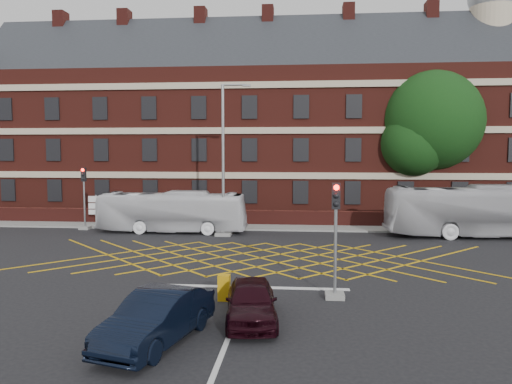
# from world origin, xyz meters

# --- Properties ---
(ground) EXTENTS (120.00, 120.00, 0.00)m
(ground) POSITION_xyz_m (0.00, 0.00, 0.00)
(ground) COLOR black
(ground) RESTS_ON ground
(victorian_building) EXTENTS (51.00, 12.17, 20.40)m
(victorian_building) POSITION_xyz_m (0.25, 22.00, 7.84)
(victorian_building) COLOR #501B14
(victorian_building) RESTS_ON ground
(boundary_wall) EXTENTS (56.00, 0.50, 1.10)m
(boundary_wall) POSITION_xyz_m (0.00, 13.00, 0.55)
(boundary_wall) COLOR #4C1814
(boundary_wall) RESTS_ON ground
(far_pavement) EXTENTS (60.00, 3.00, 0.12)m
(far_pavement) POSITION_xyz_m (0.00, 12.00, 0.06)
(far_pavement) COLOR slate
(far_pavement) RESTS_ON ground
(box_junction_hatching) EXTENTS (8.22, 8.22, 0.02)m
(box_junction_hatching) POSITION_xyz_m (0.00, 2.00, 0.01)
(box_junction_hatching) COLOR #CC990C
(box_junction_hatching) RESTS_ON ground
(stop_line) EXTENTS (8.00, 0.30, 0.02)m
(stop_line) POSITION_xyz_m (0.00, -3.50, 0.01)
(stop_line) COLOR silver
(stop_line) RESTS_ON ground
(centre_line) EXTENTS (0.15, 14.00, 0.02)m
(centre_line) POSITION_xyz_m (0.00, -10.00, 0.01)
(centre_line) COLOR silver
(centre_line) RESTS_ON ground
(bus_left) EXTENTS (9.88, 2.38, 2.75)m
(bus_left) POSITION_xyz_m (-6.52, 9.46, 1.37)
(bus_left) COLOR silver
(bus_left) RESTS_ON ground
(bus_right) EXTENTS (11.87, 3.24, 3.28)m
(bus_right) POSITION_xyz_m (13.34, 9.44, 1.64)
(bus_right) COLOR #B9B8BD
(bus_right) RESTS_ON ground
(car_navy) EXTENTS (2.65, 4.72, 1.47)m
(car_navy) POSITION_xyz_m (-1.96, -9.48, 0.74)
(car_navy) COLOR black
(car_navy) RESTS_ON ground
(car_maroon) EXTENTS (2.03, 4.11, 1.35)m
(car_maroon) POSITION_xyz_m (0.52, -7.45, 0.67)
(car_maroon) COLOR black
(car_maroon) RESTS_ON ground
(deciduous_tree) EXTENTS (7.84, 7.68, 11.58)m
(deciduous_tree) POSITION_xyz_m (11.98, 16.79, 7.19)
(deciduous_tree) COLOR black
(deciduous_tree) RESTS_ON ground
(traffic_light_near) EXTENTS (0.70, 0.70, 4.27)m
(traffic_light_near) POSITION_xyz_m (3.34, -4.66, 1.76)
(traffic_light_near) COLOR slate
(traffic_light_near) RESTS_ON ground
(traffic_light_far) EXTENTS (0.70, 0.70, 4.27)m
(traffic_light_far) POSITION_xyz_m (-12.88, 10.11, 1.76)
(traffic_light_far) COLOR slate
(traffic_light_far) RESTS_ON ground
(street_lamp) EXTENTS (2.25, 1.00, 9.60)m
(street_lamp) POSITION_xyz_m (-2.83, 8.45, 3.36)
(street_lamp) COLOR slate
(street_lamp) RESTS_ON ground
(direction_signs) EXTENTS (1.10, 0.16, 2.20)m
(direction_signs) POSITION_xyz_m (-12.94, 12.15, 1.38)
(direction_signs) COLOR gray
(direction_signs) RESTS_ON ground
(utility_cabinet) EXTENTS (0.42, 0.43, 0.93)m
(utility_cabinet) POSITION_xyz_m (-0.70, -5.27, 0.47)
(utility_cabinet) COLOR #C58D0B
(utility_cabinet) RESTS_ON ground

